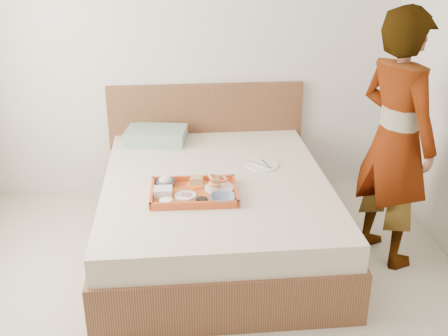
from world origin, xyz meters
TOP-DOWN VIEW (x-y plane):
  - ground at (0.00, 0.00)m, footprint 3.50×4.00m
  - wall_back at (0.00, 2.00)m, footprint 3.50×0.01m
  - bed at (0.13, 1.00)m, footprint 1.65×2.00m
  - headboard at (0.13, 1.97)m, footprint 1.65×0.06m
  - pillow at (-0.29, 1.76)m, footprint 0.53×0.40m
  - tray at (-0.03, 0.75)m, footprint 0.58×0.43m
  - prawn_plate at (0.14, 0.80)m, footprint 0.20×0.20m
  - navy_bowl_big at (0.15, 0.61)m, footprint 0.16×0.16m
  - sauce_dish at (0.01, 0.60)m, footprint 0.08×0.08m
  - meat_plate at (-0.09, 0.71)m, footprint 0.14×0.14m
  - bread_plate at (-0.00, 0.87)m, footprint 0.14×0.14m
  - salad_bowl at (-0.21, 0.88)m, footprint 0.13×0.13m
  - plastic_tub at (-0.23, 0.74)m, footprint 0.12×0.10m
  - cheese_round at (-0.21, 0.61)m, footprint 0.08×0.08m
  - dinner_plate at (0.50, 1.18)m, footprint 0.31×0.31m
  - person at (1.30, 0.76)m, footprint 0.62×0.74m

SIDE VIEW (x-z plane):
  - ground at x=0.00m, z-range -0.01..0.01m
  - bed at x=0.13m, z-range 0.00..0.53m
  - headboard at x=0.13m, z-range 0.00..0.95m
  - dinner_plate at x=0.50m, z-range 0.53..0.54m
  - meat_plate at x=-0.09m, z-range 0.55..0.56m
  - bread_plate at x=0.00m, z-range 0.55..0.56m
  - prawn_plate at x=0.14m, z-range 0.55..0.56m
  - tray at x=-0.03m, z-range 0.53..0.58m
  - cheese_round at x=-0.21m, z-range 0.55..0.57m
  - sauce_dish at x=0.01m, z-range 0.55..0.58m
  - salad_bowl at x=-0.21m, z-range 0.55..0.58m
  - navy_bowl_big at x=0.15m, z-range 0.55..0.58m
  - plastic_tub at x=-0.23m, z-range 0.55..0.60m
  - pillow at x=-0.29m, z-range 0.53..0.64m
  - person at x=1.30m, z-range 0.00..1.73m
  - wall_back at x=0.00m, z-range 0.00..2.60m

